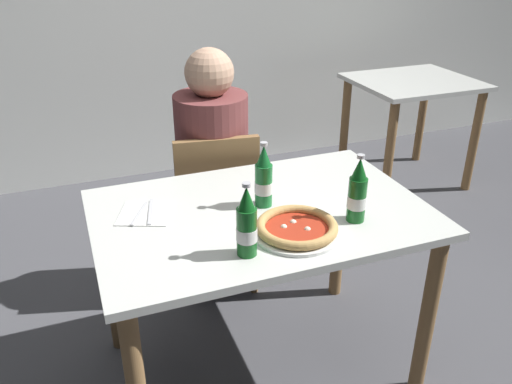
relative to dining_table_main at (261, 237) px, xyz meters
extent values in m
plane|color=#4C4C51|center=(0.00, 0.00, -0.64)|extent=(8.00, 8.00, 0.00)
cube|color=silver|center=(0.00, 0.00, 0.10)|extent=(1.20, 0.80, 0.03)
cylinder|color=olive|center=(0.54, -0.34, -0.28)|extent=(0.06, 0.06, 0.72)
cylinder|color=olive|center=(-0.54, 0.34, -0.28)|extent=(0.06, 0.06, 0.72)
cylinder|color=olive|center=(0.54, 0.34, -0.28)|extent=(0.06, 0.06, 0.72)
cube|color=olive|center=(0.01, 0.68, -0.21)|extent=(0.45, 0.45, 0.04)
cube|color=olive|center=(-0.01, 0.50, 0.01)|extent=(0.38, 0.09, 0.40)
cylinder|color=olive|center=(0.20, 0.83, -0.43)|extent=(0.04, 0.04, 0.41)
cylinder|color=olive|center=(-0.13, 0.87, -0.43)|extent=(0.04, 0.04, 0.41)
cylinder|color=olive|center=(0.16, 0.49, -0.43)|extent=(0.04, 0.04, 0.41)
cylinder|color=olive|center=(-0.18, 0.53, -0.43)|extent=(0.04, 0.04, 0.41)
cube|color=#2D3342|center=(0.01, 0.66, -0.41)|extent=(0.32, 0.28, 0.45)
cylinder|color=brown|center=(0.01, 0.66, 0.09)|extent=(0.34, 0.34, 0.55)
sphere|color=tan|center=(0.01, 0.66, 0.46)|extent=(0.22, 0.22, 0.22)
cube|color=silver|center=(1.65, 1.36, 0.10)|extent=(0.80, 0.70, 0.03)
cylinder|color=olive|center=(1.31, 1.07, -0.28)|extent=(0.06, 0.06, 0.72)
cylinder|color=olive|center=(1.99, 1.07, -0.28)|extent=(0.06, 0.06, 0.72)
cylinder|color=olive|center=(1.31, 1.65, -0.28)|extent=(0.06, 0.06, 0.72)
cylinder|color=olive|center=(1.99, 1.65, -0.28)|extent=(0.06, 0.06, 0.72)
cylinder|color=white|center=(0.05, -0.20, 0.12)|extent=(0.30, 0.30, 0.01)
cylinder|color=#AD2D19|center=(0.05, -0.20, 0.13)|extent=(0.21, 0.21, 0.01)
torus|color=tan|center=(0.05, -0.20, 0.14)|extent=(0.28, 0.28, 0.03)
sphere|color=silver|center=(0.01, -0.17, 0.13)|extent=(0.02, 0.02, 0.02)
sphere|color=silver|center=(0.08, -0.22, 0.13)|extent=(0.02, 0.02, 0.02)
sphere|color=silver|center=(0.06, -0.16, 0.13)|extent=(0.02, 0.02, 0.02)
cylinder|color=#196B2D|center=(0.02, 0.04, 0.19)|extent=(0.06, 0.06, 0.16)
cone|color=#196B2D|center=(0.02, 0.04, 0.31)|extent=(0.05, 0.05, 0.07)
cylinder|color=#B7B7BC|center=(0.02, 0.04, 0.36)|extent=(0.03, 0.03, 0.01)
cylinder|color=white|center=(0.02, 0.04, 0.19)|extent=(0.07, 0.07, 0.04)
cylinder|color=#14591E|center=(-0.15, -0.25, 0.19)|extent=(0.06, 0.06, 0.16)
cone|color=#14591E|center=(-0.15, -0.25, 0.31)|extent=(0.05, 0.05, 0.07)
cylinder|color=#B7B7BC|center=(-0.15, -0.25, 0.36)|extent=(0.03, 0.03, 0.01)
cylinder|color=white|center=(-0.15, -0.25, 0.19)|extent=(0.07, 0.07, 0.04)
cylinder|color=#14591E|center=(0.28, -0.18, 0.19)|extent=(0.06, 0.06, 0.16)
cone|color=#14591E|center=(0.28, -0.18, 0.31)|extent=(0.05, 0.05, 0.07)
cylinder|color=#B7B7BC|center=(0.28, -0.18, 0.36)|extent=(0.03, 0.03, 0.01)
cylinder|color=white|center=(0.28, -0.18, 0.19)|extent=(0.07, 0.07, 0.04)
cube|color=white|center=(-0.40, 0.12, 0.12)|extent=(0.23, 0.23, 0.00)
cube|color=silver|center=(-0.38, 0.12, 0.12)|extent=(0.06, 0.19, 0.00)
cube|color=silver|center=(-0.42, 0.12, 0.12)|extent=(0.09, 0.16, 0.00)
camera|label=1|loc=(-0.62, -1.58, 1.03)|focal=37.18mm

